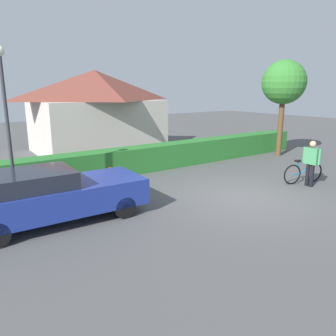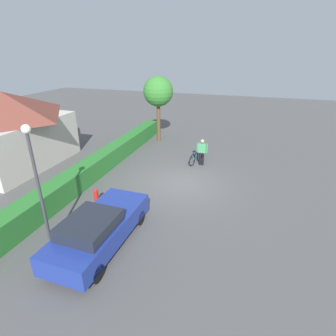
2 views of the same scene
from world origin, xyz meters
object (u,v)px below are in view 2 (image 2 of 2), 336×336
object	(u,v)px
parked_car_near	(99,228)
person_rider	(202,150)
bicycle	(196,157)
fire_hydrant	(96,197)
street_lamp	(36,174)
tree_kerbside	(158,92)

from	to	relation	value
parked_car_near	person_rider	distance (m)	8.48
bicycle	fire_hydrant	world-z (taller)	bicycle
bicycle	person_rider	xyz separation A→B (m)	(-0.19, -0.37, 0.54)
street_lamp	tree_kerbside	xyz separation A→B (m)	(12.51, 0.46, 0.76)
street_lamp	fire_hydrant	bearing A→B (deg)	-0.98
bicycle	fire_hydrant	size ratio (longest dim) A/B	2.02
parked_car_near	bicycle	xyz separation A→B (m)	(8.43, -1.58, -0.33)
parked_car_near	bicycle	world-z (taller)	parked_car_near
person_rider	tree_kerbside	size ratio (longest dim) A/B	0.34
bicycle	street_lamp	bearing A→B (deg)	160.48
bicycle	tree_kerbside	bearing A→B (deg)	46.40
bicycle	person_rider	world-z (taller)	person_rider
person_rider	street_lamp	bearing A→B (deg)	158.04
parked_car_near	fire_hydrant	size ratio (longest dim) A/B	5.58
fire_hydrant	street_lamp	bearing A→B (deg)	179.02
bicycle	tree_kerbside	xyz separation A→B (m)	(3.48, 3.66, 3.21)
street_lamp	bicycle	bearing A→B (deg)	-19.52
fire_hydrant	parked_car_near	bearing A→B (deg)	-146.08
person_rider	fire_hydrant	world-z (taller)	person_rider
tree_kerbside	fire_hydrant	xyz separation A→B (m)	(-9.59, -0.51, -3.18)
tree_kerbside	fire_hydrant	distance (m)	10.11
street_lamp	tree_kerbside	world-z (taller)	tree_kerbside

